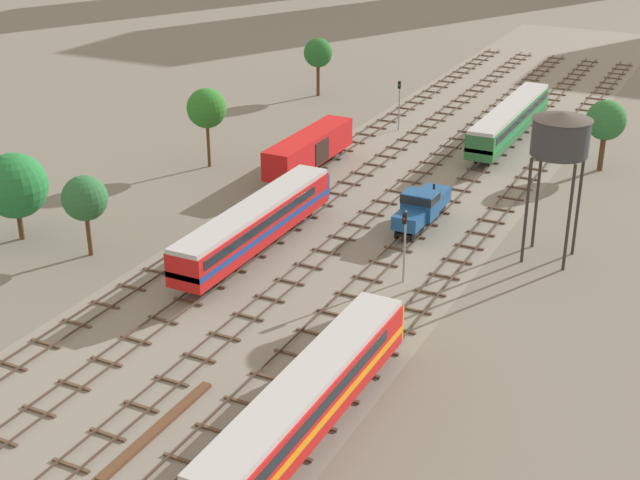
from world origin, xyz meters
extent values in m
plane|color=slate|center=(0.00, 56.00, 0.00)|extent=(480.00, 480.00, 0.00)
cube|color=gray|center=(0.00, 56.00, 0.00)|extent=(23.78, 176.00, 0.01)
cube|color=#47382D|center=(-10.61, 57.00, 0.22)|extent=(0.07, 126.00, 0.15)
cube|color=#47382D|center=(-9.17, 57.00, 0.22)|extent=(0.07, 126.00, 0.15)
cube|color=brown|center=(-9.89, 16.50, 0.07)|extent=(2.40, 0.22, 0.14)
cube|color=brown|center=(-9.89, 19.50, 0.07)|extent=(2.40, 0.22, 0.14)
cube|color=brown|center=(-9.89, 22.50, 0.07)|extent=(2.40, 0.22, 0.14)
cube|color=brown|center=(-9.89, 25.50, 0.07)|extent=(2.40, 0.22, 0.14)
cube|color=brown|center=(-9.89, 28.50, 0.07)|extent=(2.40, 0.22, 0.14)
cube|color=brown|center=(-9.89, 31.50, 0.07)|extent=(2.40, 0.22, 0.14)
cube|color=brown|center=(-9.89, 34.50, 0.07)|extent=(2.40, 0.22, 0.14)
cube|color=brown|center=(-9.89, 37.50, 0.07)|extent=(2.40, 0.22, 0.14)
cube|color=brown|center=(-9.89, 40.50, 0.07)|extent=(2.40, 0.22, 0.14)
cube|color=brown|center=(-9.89, 43.50, 0.07)|extent=(2.40, 0.22, 0.14)
cube|color=brown|center=(-9.89, 46.50, 0.07)|extent=(2.40, 0.22, 0.14)
cube|color=brown|center=(-9.89, 49.50, 0.07)|extent=(2.40, 0.22, 0.14)
cube|color=brown|center=(-9.89, 52.50, 0.07)|extent=(2.40, 0.22, 0.14)
cube|color=brown|center=(-9.89, 55.50, 0.07)|extent=(2.40, 0.22, 0.14)
cube|color=brown|center=(-9.89, 58.50, 0.07)|extent=(2.40, 0.22, 0.14)
cube|color=brown|center=(-9.89, 61.50, 0.07)|extent=(2.40, 0.22, 0.14)
cube|color=brown|center=(-9.89, 64.50, 0.07)|extent=(2.40, 0.22, 0.14)
cube|color=brown|center=(-9.89, 67.50, 0.07)|extent=(2.40, 0.22, 0.14)
cube|color=brown|center=(-9.89, 70.50, 0.07)|extent=(2.40, 0.22, 0.14)
cube|color=brown|center=(-9.89, 73.50, 0.07)|extent=(2.40, 0.22, 0.14)
cube|color=brown|center=(-9.89, 76.50, 0.07)|extent=(2.40, 0.22, 0.14)
cube|color=brown|center=(-9.89, 79.50, 0.07)|extent=(2.40, 0.22, 0.14)
cube|color=brown|center=(-9.89, 82.50, 0.07)|extent=(2.40, 0.22, 0.14)
cube|color=brown|center=(-9.89, 85.50, 0.07)|extent=(2.40, 0.22, 0.14)
cube|color=brown|center=(-9.89, 88.50, 0.07)|extent=(2.40, 0.22, 0.14)
cube|color=brown|center=(-9.89, 91.50, 0.07)|extent=(2.40, 0.22, 0.14)
cube|color=brown|center=(-9.89, 94.50, 0.07)|extent=(2.40, 0.22, 0.14)
cube|color=brown|center=(-9.89, 97.50, 0.07)|extent=(2.40, 0.22, 0.14)
cube|color=brown|center=(-9.89, 100.50, 0.07)|extent=(2.40, 0.22, 0.14)
cube|color=brown|center=(-9.89, 103.50, 0.07)|extent=(2.40, 0.22, 0.14)
cube|color=brown|center=(-9.89, 106.50, 0.07)|extent=(2.40, 0.22, 0.14)
cube|color=brown|center=(-9.89, 109.50, 0.07)|extent=(2.40, 0.22, 0.14)
cube|color=brown|center=(-9.89, 112.50, 0.07)|extent=(2.40, 0.22, 0.14)
cube|color=brown|center=(-9.89, 115.50, 0.07)|extent=(2.40, 0.22, 0.14)
cube|color=brown|center=(-9.89, 118.50, 0.07)|extent=(2.40, 0.22, 0.14)
cube|color=#47382D|center=(-5.66, 57.00, 0.22)|extent=(0.07, 126.00, 0.15)
cube|color=#47382D|center=(-4.23, 57.00, 0.22)|extent=(0.07, 126.00, 0.15)
cube|color=brown|center=(-4.95, 10.50, 0.07)|extent=(2.40, 0.22, 0.14)
cube|color=brown|center=(-4.95, 13.50, 0.07)|extent=(2.40, 0.22, 0.14)
cube|color=brown|center=(-4.95, 16.50, 0.07)|extent=(2.40, 0.22, 0.14)
cube|color=brown|center=(-4.95, 19.50, 0.07)|extent=(2.40, 0.22, 0.14)
cube|color=brown|center=(-4.95, 22.50, 0.07)|extent=(2.40, 0.22, 0.14)
cube|color=brown|center=(-4.95, 25.50, 0.07)|extent=(2.40, 0.22, 0.14)
cube|color=brown|center=(-4.95, 28.50, 0.07)|extent=(2.40, 0.22, 0.14)
cube|color=brown|center=(-4.95, 31.50, 0.07)|extent=(2.40, 0.22, 0.14)
cube|color=brown|center=(-4.95, 34.50, 0.07)|extent=(2.40, 0.22, 0.14)
cube|color=brown|center=(-4.95, 37.50, 0.07)|extent=(2.40, 0.22, 0.14)
cube|color=brown|center=(-4.95, 40.50, 0.07)|extent=(2.40, 0.22, 0.14)
cube|color=brown|center=(-4.95, 43.50, 0.07)|extent=(2.40, 0.22, 0.14)
cube|color=brown|center=(-4.95, 46.50, 0.07)|extent=(2.40, 0.22, 0.14)
cube|color=brown|center=(-4.95, 49.50, 0.07)|extent=(2.40, 0.22, 0.14)
cube|color=brown|center=(-4.95, 52.50, 0.07)|extent=(2.40, 0.22, 0.14)
cube|color=brown|center=(-4.95, 55.50, 0.07)|extent=(2.40, 0.22, 0.14)
cube|color=brown|center=(-4.95, 58.50, 0.07)|extent=(2.40, 0.22, 0.14)
cube|color=brown|center=(-4.95, 61.50, 0.07)|extent=(2.40, 0.22, 0.14)
cube|color=brown|center=(-4.95, 64.50, 0.07)|extent=(2.40, 0.22, 0.14)
cube|color=brown|center=(-4.95, 67.50, 0.07)|extent=(2.40, 0.22, 0.14)
cube|color=brown|center=(-4.95, 70.50, 0.07)|extent=(2.40, 0.22, 0.14)
cube|color=brown|center=(-4.95, 73.50, 0.07)|extent=(2.40, 0.22, 0.14)
cube|color=brown|center=(-4.95, 76.50, 0.07)|extent=(2.40, 0.22, 0.14)
cube|color=brown|center=(-4.95, 79.50, 0.07)|extent=(2.40, 0.22, 0.14)
cube|color=brown|center=(-4.95, 82.50, 0.07)|extent=(2.40, 0.22, 0.14)
cube|color=brown|center=(-4.95, 85.50, 0.07)|extent=(2.40, 0.22, 0.14)
cube|color=brown|center=(-4.95, 88.50, 0.07)|extent=(2.40, 0.22, 0.14)
cube|color=brown|center=(-4.95, 91.50, 0.07)|extent=(2.40, 0.22, 0.14)
cube|color=brown|center=(-4.95, 94.50, 0.07)|extent=(2.40, 0.22, 0.14)
cube|color=brown|center=(-4.95, 97.50, 0.07)|extent=(2.40, 0.22, 0.14)
cube|color=brown|center=(-4.95, 100.50, 0.07)|extent=(2.40, 0.22, 0.14)
cube|color=brown|center=(-4.95, 103.50, 0.07)|extent=(2.40, 0.22, 0.14)
cube|color=brown|center=(-4.95, 106.50, 0.07)|extent=(2.40, 0.22, 0.14)
cube|color=brown|center=(-4.95, 109.50, 0.07)|extent=(2.40, 0.22, 0.14)
cube|color=brown|center=(-4.95, 112.50, 0.07)|extent=(2.40, 0.22, 0.14)
cube|color=brown|center=(-4.95, 115.50, 0.07)|extent=(2.40, 0.22, 0.14)
cube|color=brown|center=(-4.95, 118.50, 0.07)|extent=(2.40, 0.22, 0.14)
cube|color=#47382D|center=(-0.72, 57.00, 0.22)|extent=(0.07, 126.00, 0.15)
cube|color=#47382D|center=(0.72, 57.00, 0.22)|extent=(0.07, 126.00, 0.15)
cube|color=brown|center=(0.00, 10.50, 0.07)|extent=(2.40, 0.22, 0.14)
cube|color=brown|center=(0.00, 13.50, 0.07)|extent=(2.40, 0.22, 0.14)
cube|color=brown|center=(0.00, 16.50, 0.07)|extent=(2.40, 0.22, 0.14)
cube|color=brown|center=(0.00, 19.50, 0.07)|extent=(2.40, 0.22, 0.14)
cube|color=brown|center=(0.00, 22.50, 0.07)|extent=(2.40, 0.22, 0.14)
cube|color=brown|center=(0.00, 25.50, 0.07)|extent=(2.40, 0.22, 0.14)
cube|color=brown|center=(0.00, 28.50, 0.07)|extent=(2.40, 0.22, 0.14)
cube|color=brown|center=(0.00, 31.50, 0.07)|extent=(2.40, 0.22, 0.14)
cube|color=brown|center=(0.00, 34.50, 0.07)|extent=(2.40, 0.22, 0.14)
cube|color=brown|center=(0.00, 37.50, 0.07)|extent=(2.40, 0.22, 0.14)
cube|color=brown|center=(0.00, 40.50, 0.07)|extent=(2.40, 0.22, 0.14)
cube|color=brown|center=(0.00, 43.50, 0.07)|extent=(2.40, 0.22, 0.14)
cube|color=brown|center=(0.00, 46.50, 0.07)|extent=(2.40, 0.22, 0.14)
cube|color=brown|center=(0.00, 49.50, 0.07)|extent=(2.40, 0.22, 0.14)
cube|color=brown|center=(0.00, 52.50, 0.07)|extent=(2.40, 0.22, 0.14)
cube|color=brown|center=(0.00, 55.50, 0.07)|extent=(2.40, 0.22, 0.14)
cube|color=brown|center=(0.00, 58.50, 0.07)|extent=(2.40, 0.22, 0.14)
cube|color=brown|center=(0.00, 61.50, 0.07)|extent=(2.40, 0.22, 0.14)
cube|color=brown|center=(0.00, 64.50, 0.07)|extent=(2.40, 0.22, 0.14)
cube|color=brown|center=(0.00, 67.50, 0.07)|extent=(2.40, 0.22, 0.14)
cube|color=brown|center=(0.00, 70.50, 0.07)|extent=(2.40, 0.22, 0.14)
cube|color=brown|center=(0.00, 73.50, 0.07)|extent=(2.40, 0.22, 0.14)
cube|color=brown|center=(0.00, 76.50, 0.07)|extent=(2.40, 0.22, 0.14)
cube|color=brown|center=(0.00, 79.50, 0.07)|extent=(2.40, 0.22, 0.14)
cube|color=brown|center=(0.00, 82.50, 0.07)|extent=(2.40, 0.22, 0.14)
cube|color=brown|center=(0.00, 85.50, 0.07)|extent=(2.40, 0.22, 0.14)
cube|color=brown|center=(0.00, 88.50, 0.07)|extent=(2.40, 0.22, 0.14)
cube|color=brown|center=(0.00, 91.50, 0.07)|extent=(2.40, 0.22, 0.14)
cube|color=brown|center=(0.00, 94.50, 0.07)|extent=(2.40, 0.22, 0.14)
cube|color=brown|center=(0.00, 97.50, 0.07)|extent=(2.40, 0.22, 0.14)
cube|color=brown|center=(0.00, 100.50, 0.07)|extent=(2.40, 0.22, 0.14)
cube|color=brown|center=(0.00, 103.50, 0.07)|extent=(2.40, 0.22, 0.14)
cube|color=brown|center=(0.00, 106.50, 0.07)|extent=(2.40, 0.22, 0.14)
cube|color=brown|center=(0.00, 109.50, 0.07)|extent=(2.40, 0.22, 0.14)
cube|color=brown|center=(0.00, 112.50, 0.07)|extent=(2.40, 0.22, 0.14)
cube|color=brown|center=(0.00, 115.50, 0.07)|extent=(2.40, 0.22, 0.14)
cube|color=brown|center=(0.00, 118.50, 0.07)|extent=(2.40, 0.22, 0.14)
cube|color=#47382D|center=(4.23, 57.00, 0.22)|extent=(0.07, 126.00, 0.15)
cube|color=#47382D|center=(5.66, 57.00, 0.22)|extent=(0.07, 126.00, 0.15)
cube|color=brown|center=(4.95, 13.50, 0.07)|extent=(2.40, 0.22, 0.14)
cube|color=brown|center=(4.95, 16.50, 0.07)|extent=(2.40, 0.22, 0.14)
cube|color=brown|center=(4.95, 19.50, 0.07)|extent=(2.40, 0.22, 0.14)
cube|color=brown|center=(4.95, 22.50, 0.07)|extent=(2.40, 0.22, 0.14)
cube|color=brown|center=(4.95, 25.50, 0.07)|extent=(2.40, 0.22, 0.14)
cube|color=brown|center=(4.95, 28.50, 0.07)|extent=(2.40, 0.22, 0.14)
cube|color=brown|center=(4.95, 31.50, 0.07)|extent=(2.40, 0.22, 0.14)
cube|color=brown|center=(4.95, 34.50, 0.07)|extent=(2.40, 0.22, 0.14)
cube|color=brown|center=(4.95, 37.50, 0.07)|extent=(2.40, 0.22, 0.14)
cube|color=brown|center=(4.95, 40.50, 0.07)|extent=(2.40, 0.22, 0.14)
cube|color=brown|center=(4.95, 43.50, 0.07)|extent=(2.40, 0.22, 0.14)
cube|color=brown|center=(4.95, 46.50, 0.07)|extent=(2.40, 0.22, 0.14)
cube|color=brown|center=(4.95, 49.50, 0.07)|extent=(2.40, 0.22, 0.14)
cube|color=brown|center=(4.95, 52.50, 0.07)|extent=(2.40, 0.22, 0.14)
cube|color=brown|center=(4.95, 55.50, 0.07)|extent=(2.40, 0.22, 0.14)
cube|color=brown|center=(4.95, 58.50, 0.07)|extent=(2.40, 0.22, 0.14)
cube|color=brown|center=(4.95, 61.50, 0.07)|extent=(2.40, 0.22, 0.14)
cube|color=brown|center=(4.95, 64.50, 0.07)|extent=(2.40, 0.22, 0.14)
cube|color=brown|center=(4.95, 67.50, 0.07)|extent=(2.40, 0.22, 0.14)
cube|color=brown|center=(4.95, 70.50, 0.07)|extent=(2.40, 0.22, 0.14)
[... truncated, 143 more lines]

